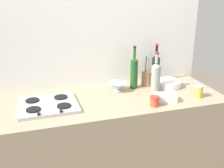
# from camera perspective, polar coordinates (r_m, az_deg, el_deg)

# --- Properties ---
(counter_block) EXTENTS (1.80, 0.70, 0.90)m
(counter_block) POSITION_cam_1_polar(r_m,az_deg,el_deg) (2.48, 0.00, -12.47)
(counter_block) COLOR tan
(counter_block) RESTS_ON ground
(backsplash_panel) EXTENTS (1.90, 0.06, 2.46)m
(backsplash_panel) POSITION_cam_1_polar(r_m,az_deg,el_deg) (2.51, -2.60, 7.40)
(backsplash_panel) COLOR white
(backsplash_panel) RESTS_ON ground
(stovetop_hob) EXTENTS (0.43, 0.38, 0.04)m
(stovetop_hob) POSITION_cam_1_polar(r_m,az_deg,el_deg) (2.16, -12.86, -4.16)
(stovetop_hob) COLOR #B2B2B7
(stovetop_hob) RESTS_ON counter_block
(plate_stack) EXTENTS (0.23, 0.23, 0.06)m
(plate_stack) POSITION_cam_1_polar(r_m,az_deg,el_deg) (2.55, 11.37, 0.08)
(plate_stack) COLOR white
(plate_stack) RESTS_ON counter_block
(wine_bottle_leftmost) EXTENTS (0.06, 0.06, 0.37)m
(wine_bottle_leftmost) POSITION_cam_1_polar(r_m,az_deg,el_deg) (2.44, 4.49, 2.38)
(wine_bottle_leftmost) COLOR #19471E
(wine_bottle_leftmost) RESTS_ON counter_block
(wine_bottle_mid_left) EXTENTS (0.08, 0.08, 0.34)m
(wine_bottle_mid_left) POSITION_cam_1_polar(r_m,az_deg,el_deg) (2.39, 8.87, 1.55)
(wine_bottle_mid_left) COLOR gray
(wine_bottle_mid_left) RESTS_ON counter_block
(wine_bottle_mid_right) EXTENTS (0.07, 0.07, 0.36)m
(wine_bottle_mid_right) POSITION_cam_1_polar(r_m,az_deg,el_deg) (2.63, 8.84, 3.30)
(wine_bottle_mid_right) COLOR black
(wine_bottle_mid_right) RESTS_ON counter_block
(mixing_bowl) EXTENTS (0.15, 0.15, 0.08)m
(mixing_bowl) POSITION_cam_1_polar(r_m,az_deg,el_deg) (2.39, 1.09, -0.50)
(mixing_bowl) COLOR silver
(mixing_bowl) RESTS_ON counter_block
(butter_dish) EXTENTS (0.18, 0.13, 0.06)m
(butter_dish) POSITION_cam_1_polar(r_m,az_deg,el_deg) (2.23, 10.84, -2.72)
(butter_dish) COLOR white
(butter_dish) RESTS_ON counter_block
(utensil_crock) EXTENTS (0.09, 0.09, 0.33)m
(utensil_crock) POSITION_cam_1_polar(r_m,az_deg,el_deg) (2.54, 7.04, 1.24)
(utensil_crock) COLOR #996B4C
(utensil_crock) RESTS_ON counter_block
(condiment_jar_front) EXTENTS (0.07, 0.07, 0.08)m
(condiment_jar_front) POSITION_cam_1_polar(r_m,az_deg,el_deg) (2.14, 8.63, -3.45)
(condiment_jar_front) COLOR #C64C2D
(condiment_jar_front) RESTS_ON counter_block
(condiment_jar_rear) EXTENTS (0.07, 0.07, 0.10)m
(condiment_jar_rear) POSITION_cam_1_polar(r_m,az_deg,el_deg) (2.38, 17.15, -1.44)
(condiment_jar_rear) COLOR gold
(condiment_jar_rear) RESTS_ON counter_block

